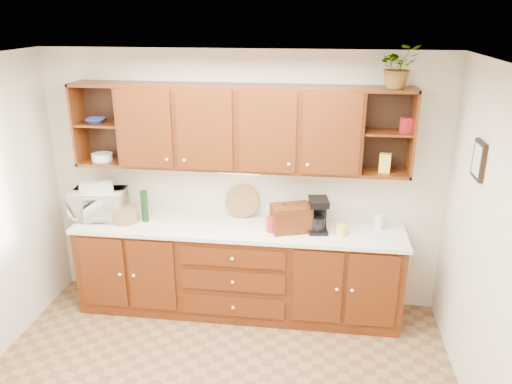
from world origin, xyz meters
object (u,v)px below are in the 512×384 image
(microwave, at_px, (99,204))
(coffee_maker, at_px, (318,215))
(potted_plant, at_px, (398,66))
(bread_box, at_px, (291,218))

(microwave, height_order, coffee_maker, coffee_maker)
(coffee_maker, height_order, potted_plant, potted_plant)
(bread_box, height_order, potted_plant, potted_plant)
(bread_box, relative_size, coffee_maker, 1.11)
(microwave, distance_m, potted_plant, 3.16)
(bread_box, xyz_separation_m, coffee_maker, (0.25, 0.04, 0.03))
(microwave, distance_m, coffee_maker, 2.21)
(microwave, bearing_deg, bread_box, -8.33)
(microwave, xyz_separation_m, bread_box, (1.95, -0.06, -0.02))
(microwave, height_order, bread_box, microwave)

